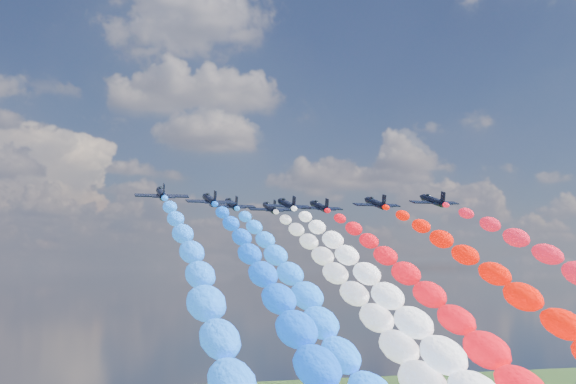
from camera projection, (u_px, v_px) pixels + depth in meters
name	position (u px, v px, depth m)	size (l,w,h in m)	color
jet_0	(162.00, 194.00, 132.20)	(9.58, 12.84, 2.83)	black
trail_0	(215.00, 346.00, 76.84)	(5.72, 106.26, 46.26)	blue
jet_1	(210.00, 200.00, 143.80)	(9.58, 12.84, 2.83)	black
trail_1	(287.00, 335.00, 88.44)	(5.72, 106.26, 46.26)	blue
jet_2	(232.00, 204.00, 154.34)	(9.58, 12.84, 2.83)	black
trail_2	(313.00, 328.00, 98.97)	(5.72, 106.26, 46.26)	#156DFF
jet_3	(287.00, 204.00, 154.35)	(9.58, 12.84, 2.83)	black
trail_3	(399.00, 328.00, 98.99)	(5.72, 106.26, 46.26)	white
jet_4	(270.00, 208.00, 162.95)	(9.58, 12.84, 2.83)	black
trail_4	(364.00, 323.00, 107.59)	(5.72, 106.26, 46.26)	silver
jet_5	(319.00, 206.00, 159.58)	(9.58, 12.84, 2.83)	black
trail_5	(443.00, 325.00, 104.22)	(5.72, 106.26, 46.26)	red
jet_6	(376.00, 203.00, 151.45)	(9.58, 12.84, 2.83)	black
trail_6	(542.00, 330.00, 96.09)	(5.72, 106.26, 46.26)	#FB0E02
jet_7	(433.00, 201.00, 145.79)	(9.58, 12.84, 2.83)	black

